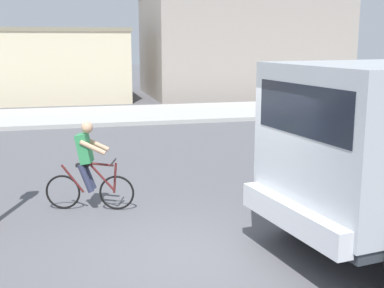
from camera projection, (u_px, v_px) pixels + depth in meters
ground_plane at (196, 254)px, 7.83m from camera, size 120.00×120.00×0.00m
sidewalk_far at (110, 115)px, 21.63m from camera, size 80.00×5.00×0.16m
cyclist at (88, 166)px, 9.72m from camera, size 1.67×0.64×1.72m
building_mid_block at (60, 64)px, 27.44m from camera, size 7.23×5.59×3.83m
building_corner_right at (240, 41)px, 30.30m from camera, size 11.20×7.90×6.32m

